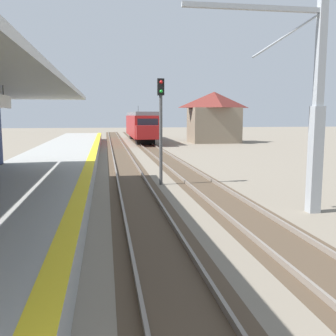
# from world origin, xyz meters

# --- Properties ---
(station_platform) EXTENTS (5.00, 80.00, 0.91)m
(station_platform) POSITION_xyz_m (-2.50, 16.00, 0.45)
(station_platform) COLOR #999993
(station_platform) RESTS_ON ground
(track_pair_nearest_platform) EXTENTS (2.34, 120.00, 0.16)m
(track_pair_nearest_platform) POSITION_xyz_m (1.90, 20.00, 0.05)
(track_pair_nearest_platform) COLOR #4C3D2D
(track_pair_nearest_platform) RESTS_ON ground
(track_pair_middle) EXTENTS (2.34, 120.00, 0.16)m
(track_pair_middle) POSITION_xyz_m (5.30, 20.00, 0.05)
(track_pair_middle) COLOR #4C3D2D
(track_pair_middle) RESTS_ON ground
(approaching_train) EXTENTS (2.93, 19.60, 4.76)m
(approaching_train) POSITION_xyz_m (5.30, 50.41, 2.18)
(approaching_train) COLOR maroon
(approaching_train) RESTS_ON ground
(rail_signal_post) EXTENTS (0.32, 0.34, 5.20)m
(rail_signal_post) POSITION_xyz_m (3.30, 17.34, 3.19)
(rail_signal_post) COLOR #4C4C4C
(rail_signal_post) RESTS_ON ground
(catenary_pylon_far_side) EXTENTS (5.00, 0.40, 7.50)m
(catenary_pylon_far_side) POSITION_xyz_m (7.56, 10.95, 3.60)
(catenary_pylon_far_side) COLOR #9EA3A8
(catenary_pylon_far_side) RESTS_ON ground
(distant_trackside_house) EXTENTS (6.60, 5.28, 6.40)m
(distant_trackside_house) POSITION_xyz_m (14.26, 46.51, 3.34)
(distant_trackside_house) COLOR #7F705B
(distant_trackside_house) RESTS_ON ground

